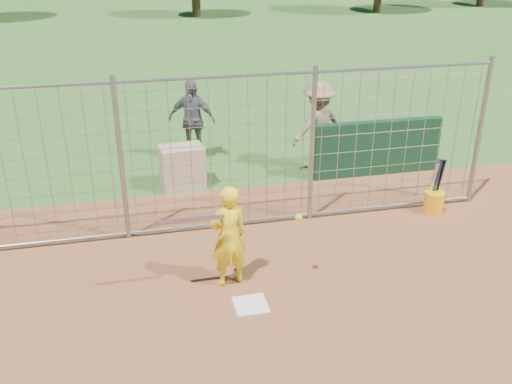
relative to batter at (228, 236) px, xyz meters
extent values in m
plane|color=#2D591E|center=(0.17, -0.38, -0.73)|extent=(100.00, 100.00, 0.00)
cube|color=silver|center=(0.17, -0.58, -0.72)|extent=(0.43, 0.43, 0.02)
cube|color=#11381E|center=(3.57, 3.22, -0.18)|extent=(2.60, 0.20, 1.10)
imported|color=yellow|center=(0.00, 0.00, 0.00)|extent=(0.61, 0.49, 1.47)
imported|color=#58585D|center=(0.12, 4.87, 0.13)|extent=(1.09, 0.81, 1.72)
imported|color=olive|center=(2.52, 3.79, 0.17)|extent=(1.32, 1.02, 1.80)
cube|color=tan|center=(-0.26, 3.46, -0.33)|extent=(0.85, 0.62, 0.80)
cylinder|color=silver|center=(-0.51, -0.22, 0.42)|extent=(0.86, 0.06, 0.06)
sphere|color=#BBE618|center=(0.90, -0.21, 0.28)|extent=(0.10, 0.10, 0.10)
cylinder|color=#FEA60D|center=(3.84, 1.37, -0.54)|extent=(0.34, 0.34, 0.38)
cylinder|color=silver|center=(3.79, 1.42, -0.18)|extent=(0.10, 0.30, 0.83)
cylinder|color=navy|center=(3.86, 1.42, -0.18)|extent=(0.08, 0.15, 0.85)
cylinder|color=black|center=(3.91, 1.42, -0.18)|extent=(0.06, 0.21, 0.85)
cylinder|color=gray|center=(-1.33, 1.62, 0.57)|extent=(0.08, 0.08, 2.60)
cylinder|color=gray|center=(1.67, 1.62, 0.57)|extent=(0.08, 0.08, 2.60)
cylinder|color=gray|center=(4.67, 1.62, 0.57)|extent=(0.08, 0.08, 2.60)
cylinder|color=gray|center=(0.17, 1.62, 1.77)|extent=(9.00, 0.05, 0.05)
cylinder|color=gray|center=(0.17, 1.62, -0.65)|extent=(9.00, 0.05, 0.05)
cube|color=gray|center=(0.17, 1.62, 0.52)|extent=(9.00, 0.02, 2.50)
camera|label=1|loc=(-1.13, -6.58, 3.69)|focal=40.00mm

